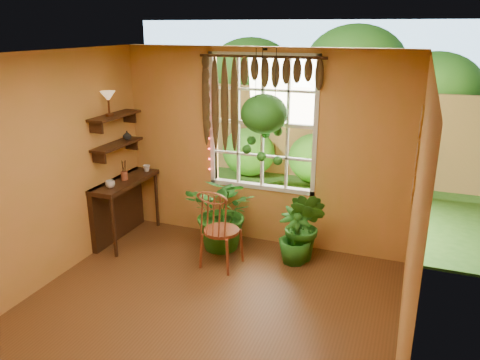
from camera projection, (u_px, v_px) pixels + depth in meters
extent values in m
plane|color=brown|center=(191.00, 328.00, 4.81)|extent=(4.50, 4.50, 0.00)
plane|color=silver|center=(180.00, 57.00, 3.96)|extent=(4.50, 4.50, 0.00)
plane|color=#CB8545|center=(262.00, 149.00, 6.38)|extent=(4.00, 0.00, 4.00)
plane|color=#CB8545|center=(21.00, 181.00, 5.06)|extent=(0.00, 4.50, 4.50)
plane|color=#CB8545|center=(411.00, 238.00, 3.71)|extent=(0.00, 4.50, 4.50)
cube|color=silver|center=(263.00, 123.00, 6.30)|extent=(1.52, 0.10, 1.86)
cube|color=white|center=(263.00, 123.00, 6.32)|extent=(1.38, 0.01, 1.78)
cylinder|color=#321A0D|center=(261.00, 57.00, 5.92)|extent=(1.70, 0.04, 0.04)
cube|color=#321A0D|center=(125.00, 182.00, 6.56)|extent=(0.40, 1.20, 0.06)
cube|color=#321A0D|center=(118.00, 208.00, 6.75)|extent=(0.08, 1.18, 0.90)
cylinder|color=#321A0D|center=(114.00, 227.00, 6.16)|extent=(0.05, 0.05, 0.86)
cylinder|color=#321A0D|center=(157.00, 199.00, 7.13)|extent=(0.05, 0.05, 0.86)
cube|color=#321A0D|center=(117.00, 145.00, 6.42)|extent=(0.25, 0.90, 0.04)
cube|color=#321A0D|center=(115.00, 116.00, 6.30)|extent=(0.25, 0.90, 0.04)
cube|color=#214F16|center=(326.00, 156.00, 11.25)|extent=(14.00, 10.00, 0.04)
cube|color=olive|center=(312.00, 133.00, 9.36)|extent=(12.00, 0.10, 1.80)
plane|color=#98CBFF|center=(343.00, 81.00, 12.35)|extent=(12.00, 0.00, 12.00)
cylinder|color=brown|center=(221.00, 231.00, 5.93)|extent=(0.50, 0.50, 0.04)
torus|color=brown|center=(213.00, 197.00, 5.60)|extent=(0.43, 0.09, 0.43)
imported|color=#1C5015|center=(224.00, 212.00, 6.36)|extent=(1.01, 0.89, 1.09)
imported|color=#1C5015|center=(305.00, 226.00, 6.04)|extent=(0.67, 0.61, 0.98)
imported|color=#1C5015|center=(295.00, 235.00, 6.03)|extent=(0.49, 0.49, 0.76)
ellipsoid|color=black|center=(264.00, 121.00, 6.00)|extent=(0.36, 0.36, 0.21)
ellipsoid|color=#1C5015|center=(264.00, 114.00, 5.97)|extent=(0.60, 0.60, 0.51)
imported|color=silver|center=(110.00, 184.00, 6.21)|extent=(0.16, 0.16, 0.10)
imported|color=beige|center=(147.00, 168.00, 6.91)|extent=(0.12, 0.12, 0.10)
cylinder|color=brown|center=(124.00, 176.00, 6.54)|extent=(0.10, 0.10, 0.12)
imported|color=#B2AD99|center=(127.00, 135.00, 6.61)|extent=(0.16, 0.16, 0.13)
cylinder|color=brown|center=(110.00, 115.00, 6.16)|extent=(0.11, 0.11, 0.03)
cylinder|color=brown|center=(109.00, 107.00, 6.13)|extent=(0.03, 0.03, 0.20)
cone|color=slate|center=(108.00, 96.00, 6.09)|extent=(0.20, 0.20, 0.13)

